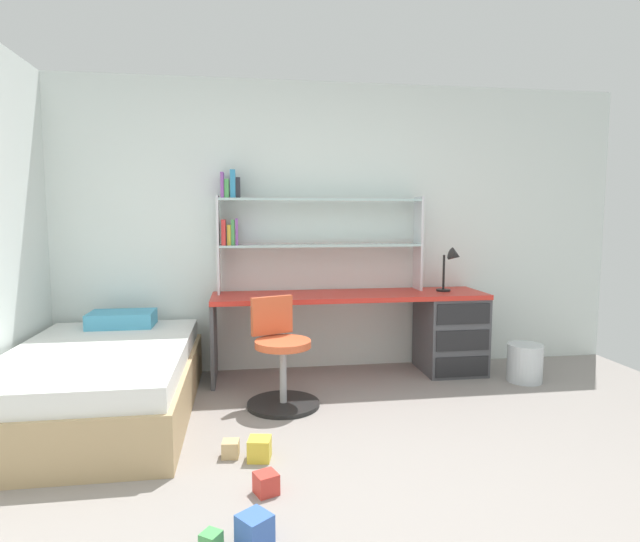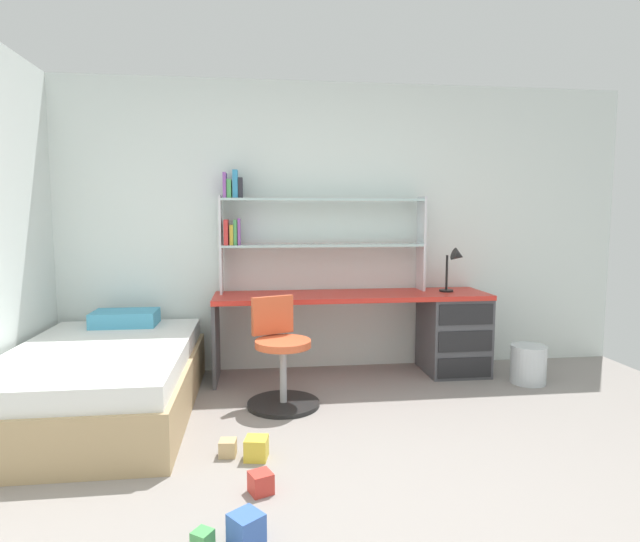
% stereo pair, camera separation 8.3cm
% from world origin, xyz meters
% --- Properties ---
extents(ground_plane, '(5.52, 5.94, 0.02)m').
position_xyz_m(ground_plane, '(0.00, 0.00, -0.01)').
color(ground_plane, gray).
extents(room_shell, '(5.52, 5.94, 2.51)m').
position_xyz_m(room_shell, '(-1.19, 1.20, 1.26)').
color(room_shell, silver).
rests_on(room_shell, ground_plane).
extents(desk, '(2.30, 0.55, 0.71)m').
position_xyz_m(desk, '(0.84, 2.17, 0.41)').
color(desk, red).
rests_on(desk, ground_plane).
extents(bookshelf_hutch, '(1.76, 0.22, 1.03)m').
position_xyz_m(bookshelf_hutch, '(-0.21, 2.33, 1.29)').
color(bookshelf_hutch, silver).
rests_on(bookshelf_hutch, desk).
extents(desk_lamp, '(0.20, 0.17, 0.38)m').
position_xyz_m(desk_lamp, '(1.11, 2.15, 0.96)').
color(desk_lamp, black).
rests_on(desk_lamp, desk).
extents(swivel_chair, '(0.52, 0.52, 0.77)m').
position_xyz_m(swivel_chair, '(-0.41, 1.55, 0.30)').
color(swivel_chair, black).
rests_on(swivel_chair, ground_plane).
extents(bed_platform, '(1.19, 1.87, 0.60)m').
position_xyz_m(bed_platform, '(-1.64, 1.52, 0.24)').
color(bed_platform, tan).
rests_on(bed_platform, ground_plane).
extents(waste_bin, '(0.28, 0.28, 0.31)m').
position_xyz_m(waste_bin, '(1.61, 1.80, 0.16)').
color(waste_bin, silver).
rests_on(waste_bin, ground_plane).
extents(toy_block_natural_0, '(0.10, 0.10, 0.09)m').
position_xyz_m(toy_block_natural_0, '(-0.76, 0.78, 0.05)').
color(toy_block_natural_0, tan).
rests_on(toy_block_natural_0, ground_plane).
extents(toy_block_yellow_1, '(0.14, 0.14, 0.12)m').
position_xyz_m(toy_block_yellow_1, '(-0.60, 0.72, 0.06)').
color(toy_block_yellow_1, gold).
rests_on(toy_block_yellow_1, ground_plane).
extents(toy_block_blue_2, '(0.17, 0.17, 0.12)m').
position_xyz_m(toy_block_blue_2, '(-0.64, -0.03, 0.06)').
color(toy_block_blue_2, '#3860B7').
rests_on(toy_block_blue_2, ground_plane).
extents(toy_block_green_3, '(0.10, 0.10, 0.07)m').
position_xyz_m(toy_block_green_3, '(-0.82, -0.05, 0.04)').
color(toy_block_green_3, '#479E51').
rests_on(toy_block_green_3, ground_plane).
extents(toy_block_red_4, '(0.14, 0.14, 0.10)m').
position_xyz_m(toy_block_red_4, '(-0.58, 0.36, 0.05)').
color(toy_block_red_4, red).
rests_on(toy_block_red_4, ground_plane).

